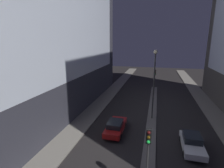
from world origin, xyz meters
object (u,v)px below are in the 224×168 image
at_px(traffic_light_near, 148,149).
at_px(car_right_lane, 192,143).
at_px(car_left_lane, 116,126).
at_px(street_lamp, 154,75).
at_px(traffic_light_mid, 155,77).

distance_m(traffic_light_near, car_right_lane, 8.06).
bearing_deg(car_right_lane, traffic_light_near, -120.71).
relative_size(car_left_lane, car_right_lane, 1.09).
relative_size(street_lamp, car_right_lane, 2.12).
height_order(traffic_light_mid, car_left_lane, traffic_light_mid).
bearing_deg(car_right_lane, street_lamp, 122.67).
xyz_separation_m(traffic_light_mid, car_left_lane, (-3.84, -15.11, -2.92)).
bearing_deg(street_lamp, traffic_light_near, -90.00).
xyz_separation_m(traffic_light_near, car_left_lane, (-3.84, 7.83, -2.92)).
bearing_deg(traffic_light_mid, street_lamp, -90.00).
bearing_deg(car_left_lane, traffic_light_mid, 75.76).
bearing_deg(traffic_light_near, car_right_lane, 59.29).
relative_size(traffic_light_near, street_lamp, 0.54).
distance_m(traffic_light_near, car_left_lane, 9.20).
distance_m(street_lamp, car_left_lane, 7.90).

